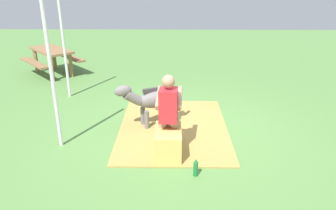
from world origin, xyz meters
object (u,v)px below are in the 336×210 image
(tent_pole_left, at_px, (52,76))
(picnic_bench, at_px, (52,55))
(person_seated, at_px, (169,109))
(soda_bottle, at_px, (196,168))
(hay_bale, at_px, (168,143))
(tent_pole_right, at_px, (64,45))
(pony_standing, at_px, (154,99))

(tent_pole_left, distance_m, picnic_bench, 4.52)
(person_seated, relative_size, soda_bottle, 4.77)
(person_seated, height_order, picnic_bench, person_seated)
(person_seated, relative_size, tent_pole_left, 0.54)
(person_seated, distance_m, picnic_bench, 5.51)
(person_seated, bearing_deg, hay_bale, 177.62)
(person_seated, bearing_deg, tent_pole_right, 43.59)
(hay_bale, distance_m, tent_pole_left, 2.12)
(person_seated, height_order, tent_pole_right, tent_pole_right)
(pony_standing, bearing_deg, picnic_bench, 42.52)
(person_seated, bearing_deg, tent_pole_left, 85.82)
(soda_bottle, relative_size, picnic_bench, 0.14)
(hay_bale, height_order, tent_pole_right, tent_pole_right)
(tent_pole_left, distance_m, tent_pole_right, 2.46)
(soda_bottle, height_order, tent_pole_right, tent_pole_right)
(tent_pole_left, relative_size, tent_pole_right, 1.00)
(hay_bale, relative_size, picnic_bench, 0.35)
(person_seated, distance_m, pony_standing, 1.01)
(hay_bale, distance_m, tent_pole_right, 3.75)
(hay_bale, relative_size, tent_pole_left, 0.28)
(soda_bottle, height_order, picnic_bench, picnic_bench)
(tent_pole_left, xyz_separation_m, picnic_bench, (4.20, 1.55, -0.66))
(hay_bale, bearing_deg, tent_pole_right, 41.74)
(picnic_bench, bearing_deg, soda_bottle, -143.20)
(hay_bale, height_order, person_seated, person_seated)
(tent_pole_right, bearing_deg, pony_standing, -126.80)
(tent_pole_right, bearing_deg, tent_pole_left, -166.72)
(hay_bale, bearing_deg, person_seated, -2.38)
(tent_pole_right, bearing_deg, soda_bottle, -139.36)
(pony_standing, distance_m, tent_pole_left, 1.88)
(pony_standing, bearing_deg, tent_pole_right, 53.20)
(soda_bottle, bearing_deg, person_seated, 28.24)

